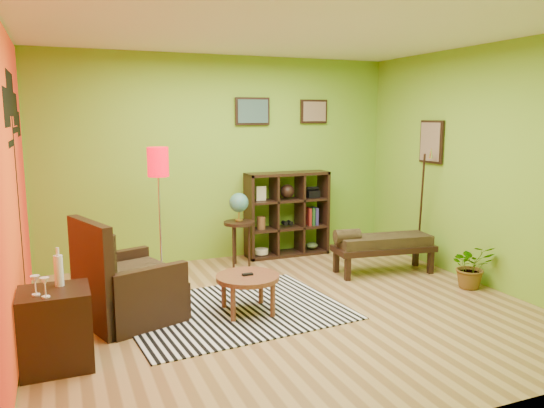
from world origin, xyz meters
name	(u,v)px	position (x,y,z in m)	size (l,w,h in m)	color
ground	(287,310)	(0.00, 0.00, 0.00)	(5.00, 5.00, 0.00)	#A7824D
room_shell	(278,135)	(-0.09, 0.01, 1.80)	(5.04, 4.54, 2.82)	#73AA28
zebra_rug	(234,310)	(-0.51, 0.18, 0.01)	(2.17, 1.66, 0.01)	silver
coffee_table	(248,280)	(-0.40, 0.08, 0.34)	(0.64, 0.64, 0.41)	brown
armchair	(125,290)	(-1.57, 0.33, 0.31)	(1.08, 1.07, 1.04)	black
side_cabinet	(56,328)	(-2.20, -0.45, 0.32)	(0.54, 0.49, 0.95)	black
floor_lamp	(158,175)	(-1.05, 1.23, 1.33)	(0.25, 0.25, 1.64)	silver
globe_table	(239,211)	(0.07, 1.73, 0.75)	(0.41, 0.41, 0.99)	black
cube_shelf	(288,214)	(0.91, 2.03, 0.60)	(1.20, 0.35, 1.20)	black
bench	(381,244)	(1.64, 0.75, 0.38)	(1.34, 0.61, 0.60)	black
potted_plant	(471,271)	(2.28, -0.15, 0.21)	(0.47, 0.53, 0.41)	#26661E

